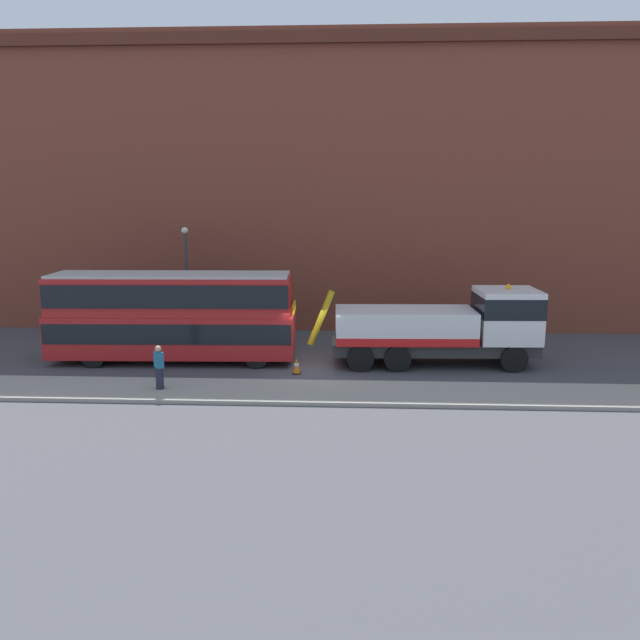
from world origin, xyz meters
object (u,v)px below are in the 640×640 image
object	(u,v)px
double_decker_bus	(172,314)
street_lamp	(187,272)
traffic_cone_near_bus	(297,366)
recovery_tow_truck	(445,326)
pedestrian_onlooker	(159,368)

from	to	relation	value
double_decker_bus	street_lamp	xyz separation A→B (m)	(-0.66, 5.24, 1.24)
traffic_cone_near_bus	recovery_tow_truck	bearing A→B (deg)	14.96
street_lamp	recovery_tow_truck	bearing A→B (deg)	-22.08
pedestrian_onlooker	street_lamp	distance (m)	10.19
recovery_tow_truck	street_lamp	xyz separation A→B (m)	(-12.89, 5.23, 1.71)
recovery_tow_truck	traffic_cone_near_bus	size ratio (longest dim) A/B	14.14
recovery_tow_truck	traffic_cone_near_bus	world-z (taller)	recovery_tow_truck
recovery_tow_truck	pedestrian_onlooker	size ratio (longest dim) A/B	5.95
street_lamp	traffic_cone_near_bus	bearing A→B (deg)	-47.25
recovery_tow_truck	pedestrian_onlooker	world-z (taller)	recovery_tow_truck
double_decker_bus	pedestrian_onlooker	distance (m)	4.77
pedestrian_onlooker	traffic_cone_near_bus	world-z (taller)	pedestrian_onlooker
double_decker_bus	street_lamp	world-z (taller)	street_lamp
double_decker_bus	traffic_cone_near_bus	bearing A→B (deg)	-18.41
recovery_tow_truck	pedestrian_onlooker	bearing A→B (deg)	-160.27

